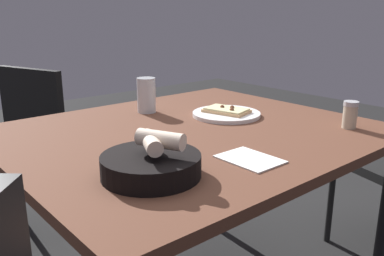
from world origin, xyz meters
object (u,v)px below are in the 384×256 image
at_px(dining_table, 191,146).
at_px(pizza_plate, 226,113).
at_px(chair_near, 15,146).
at_px(bread_basket, 152,164).
at_px(beer_glass, 146,97).
at_px(pepper_shaker, 350,116).

relative_size(dining_table, pizza_plate, 4.63).
distance_m(dining_table, pizza_plate, 0.24).
distance_m(dining_table, chair_near, 1.05).
height_order(bread_basket, chair_near, bread_basket).
bearing_deg(pizza_plate, chair_near, -152.54).
xyz_separation_m(dining_table, bread_basket, (0.24, -0.33, 0.09)).
relative_size(bread_basket, chair_near, 0.28).
bearing_deg(beer_glass, chair_near, -156.81).
bearing_deg(bread_basket, pizza_plate, 118.50).
relative_size(dining_table, chair_near, 1.38).
height_order(dining_table, pizza_plate, pizza_plate).
xyz_separation_m(beer_glass, chair_near, (-0.70, -0.30, -0.31)).
distance_m(pizza_plate, pepper_shaker, 0.43).
distance_m(pizza_plate, chair_near, 1.09).
xyz_separation_m(dining_table, chair_near, (-1.00, -0.27, -0.19)).
xyz_separation_m(dining_table, pizza_plate, (-0.05, 0.22, 0.07)).
bearing_deg(bread_basket, chair_near, 177.36).
xyz_separation_m(pizza_plate, bread_basket, (0.30, -0.55, 0.02)).
height_order(bread_basket, beer_glass, beer_glass).
bearing_deg(pepper_shaker, chair_near, -152.64).
bearing_deg(pizza_plate, pepper_shaker, 27.10).
distance_m(beer_glass, chair_near, 0.82).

